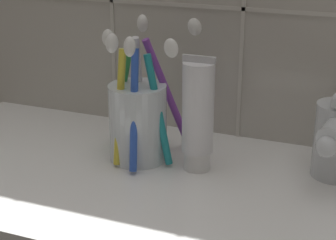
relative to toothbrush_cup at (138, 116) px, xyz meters
The scene contains 3 objects.
sink_counter 10.97cm from the toothbrush_cup, 28.22° to the right, with size 75.20×32.85×2.00cm, color white.
toothbrush_cup is the anchor object (origin of this frame).
toothpaste_tube 7.42cm from the toothbrush_cup, ahead, with size 3.93×3.74×14.00cm.
Camera 1 is at (19.64, -54.29, 31.50)cm, focal length 60.00 mm.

